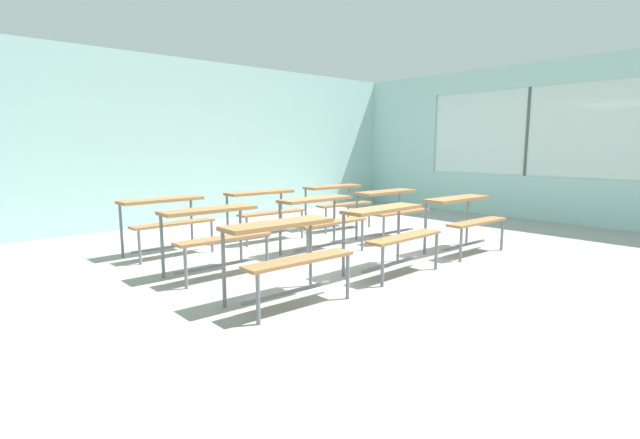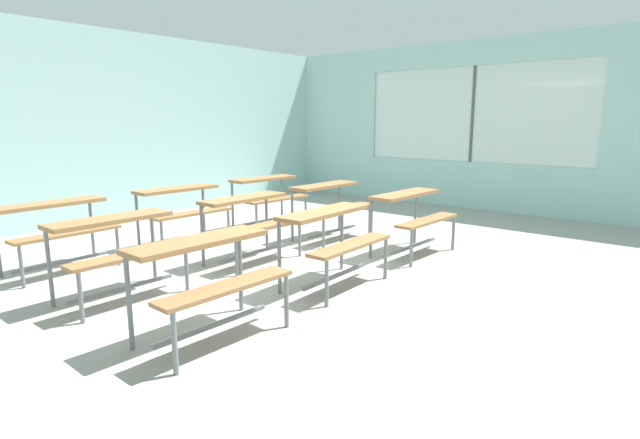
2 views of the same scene
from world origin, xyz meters
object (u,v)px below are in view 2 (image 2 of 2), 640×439
Objects in this scene: desk_bench_r0c1 at (333,230)px; desk_bench_r1c0 at (117,238)px; desk_bench_r0c2 at (413,208)px; desk_bench_r1c2 at (331,198)px; desk_bench_r0c0 at (208,265)px; desk_bench_r2c0 at (56,220)px; desk_bench_r1c1 at (251,213)px; desk_bench_r2c2 at (268,190)px; desk_bench_r2c1 at (182,202)px.

desk_bench_r1c0 is at bearing 138.35° from desk_bench_r0c1.
desk_bench_r0c2 is 1.27m from desk_bench_r1c2.
desk_bench_r0c2 is (3.08, 0.06, 0.00)m from desk_bench_r0c0.
desk_bench_r1c0 and desk_bench_r2c0 have the same top height.
desk_bench_r1c1 is (1.60, 1.31, 0.00)m from desk_bench_r0c0.
desk_bench_r0c1 is 1.00× the size of desk_bench_r2c2.
desk_bench_r1c0 is at bearing -92.65° from desk_bench_r2c0.
desk_bench_r0c1 is at bearing -61.41° from desk_bench_r2c0.
desk_bench_r0c0 is 1.00× the size of desk_bench_r1c1.
desk_bench_r0c1 is 2.98m from desk_bench_r2c2.
desk_bench_r0c0 is at bearing -155.70° from desk_bench_r1c2.
desk_bench_r0c1 and desk_bench_r2c0 have the same top height.
desk_bench_r1c0 is 0.98× the size of desk_bench_r2c2.
desk_bench_r2c1 is at bearing 90.57° from desk_bench_r1c1.
desk_bench_r0c1 is at bearing -89.62° from desk_bench_r2c1.
desk_bench_r2c1 is at bearing 39.03° from desk_bench_r1c0.
desk_bench_r0c2 is 2.93m from desk_bench_r2c1.
desk_bench_r2c2 is at bearing 1.06° from desk_bench_r2c1.
desk_bench_r0c0 is at bearing -89.83° from desk_bench_r1c0.
desk_bench_r1c0 is 1.31m from desk_bench_r2c0.
desk_bench_r1c2 is at bearing 91.25° from desk_bench_r0c2.
desk_bench_r2c0 is at bearing -177.89° from desk_bench_r2c2.
desk_bench_r2c2 is at bearing 22.09° from desk_bench_r1c0.
desk_bench_r2c1 and desk_bench_r2c2 have the same top height.
desk_bench_r2c1 is (-0.04, 1.27, 0.00)m from desk_bench_r1c1.
desk_bench_r2c0 is (-3.07, 2.54, 0.00)m from desk_bench_r0c2.
desk_bench_r1c0 is at bearing 91.43° from desk_bench_r0c0.
desk_bench_r1c2 is 1.00× the size of desk_bench_r2c1.
desk_bench_r2c1 is at bearing -177.47° from desk_bench_r2c2.
desk_bench_r2c2 is at bearing 89.70° from desk_bench_r1c2.
desk_bench_r0c2 is at bearing -41.62° from desk_bench_r2c0.
desk_bench_r1c1 is (-1.47, 1.25, 0.00)m from desk_bench_r0c2.
desk_bench_r1c0 is (-0.01, 1.30, 0.00)m from desk_bench_r0c0.
desk_bench_r0c0 is 0.99× the size of desk_bench_r0c1.
desk_bench_r1c2 and desk_bench_r2c2 have the same top height.
desk_bench_r0c1 is at bearing -139.55° from desk_bench_r1c2.
desk_bench_r1c1 and desk_bench_r1c2 have the same top height.
desk_bench_r1c0 is 3.08m from desk_bench_r1c2.
desk_bench_r1c2 is at bearing -38.18° from desk_bench_r2c1.
desk_bench_r0c1 is 1.98m from desk_bench_r1c0.
desk_bench_r1c2 and desk_bench_r2c0 have the same top height.
desk_bench_r0c1 and desk_bench_r2c1 have the same top height.
desk_bench_r0c1 is at bearing -39.52° from desk_bench_r1c0.
desk_bench_r1c0 is 0.98× the size of desk_bench_r2c0.
desk_bench_r1c0 is 1.61m from desk_bench_r1c1.
desk_bench_r0c2 and desk_bench_r1c2 have the same top height.
desk_bench_r2c2 is at bearing 38.75° from desk_bench_r1c1.
desk_bench_r0c2 is at bearing -41.46° from desk_bench_r1c1.
desk_bench_r1c0 is 2.02m from desk_bench_r2c1.
desk_bench_r0c1 is 2.53m from desk_bench_r2c1.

